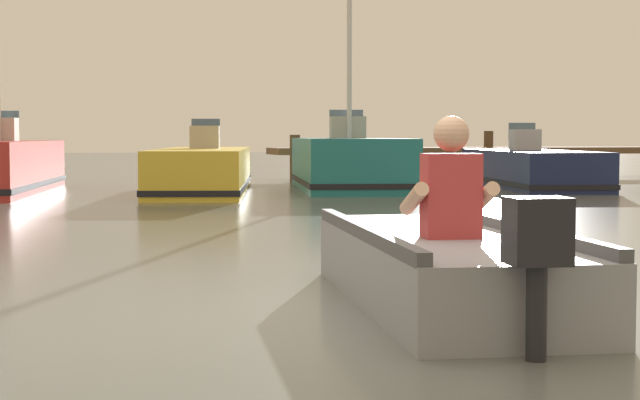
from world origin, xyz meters
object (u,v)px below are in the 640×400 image
Objects in this scene: moored_boat_teal at (350,165)px; rowboat_with_person at (441,264)px; moored_boat_navy at (530,170)px; moored_boat_yellow at (203,171)px.

rowboat_with_person is at bearing -103.18° from moored_boat_teal.
moored_boat_teal is 3.92m from moored_boat_navy.
rowboat_with_person is 14.07m from moored_boat_teal.
rowboat_with_person is 15.52m from moored_boat_navy.
moored_boat_yellow is 1.29× the size of moored_boat_teal.
moored_boat_navy is (7.13, 13.79, 0.11)m from rowboat_with_person.
moored_boat_teal is at bearing 76.82° from rowboat_with_person.
moored_boat_navy is (6.84, 0.19, -0.03)m from moored_boat_yellow.
moored_boat_yellow is at bearing 88.80° from rowboat_with_person.
moored_boat_teal is at bearing -178.69° from moored_boat_navy.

